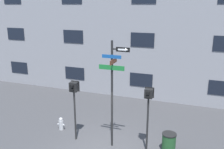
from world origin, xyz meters
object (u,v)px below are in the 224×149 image
(street_sign_pole, at_px, (113,86))
(pedestrian_signal_right, at_px, (148,103))
(pedestrian_signal_left, at_px, (74,94))
(fire_hydrant, at_px, (61,124))
(trash_bin, at_px, (169,143))

(street_sign_pole, bearing_deg, pedestrian_signal_right, 3.22)
(pedestrian_signal_right, bearing_deg, pedestrian_signal_left, -177.30)
(street_sign_pole, distance_m, fire_hydrant, 3.85)
(street_sign_pole, distance_m, trash_bin, 3.33)
(pedestrian_signal_left, distance_m, pedestrian_signal_right, 3.26)
(fire_hydrant, relative_size, trash_bin, 0.75)
(pedestrian_signal_right, height_order, trash_bin, pedestrian_signal_right)
(fire_hydrant, bearing_deg, pedestrian_signal_right, -5.60)
(pedestrian_signal_left, height_order, pedestrian_signal_right, pedestrian_signal_right)
(pedestrian_signal_right, distance_m, trash_bin, 1.98)
(street_sign_pole, xyz_separation_m, pedestrian_signal_left, (-1.79, -0.07, -0.57))
(street_sign_pole, bearing_deg, trash_bin, 8.14)
(pedestrian_signal_right, distance_m, fire_hydrant, 4.79)
(fire_hydrant, bearing_deg, trash_bin, -1.92)
(pedestrian_signal_left, xyz_separation_m, fire_hydrant, (-1.12, 0.58, -1.90))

